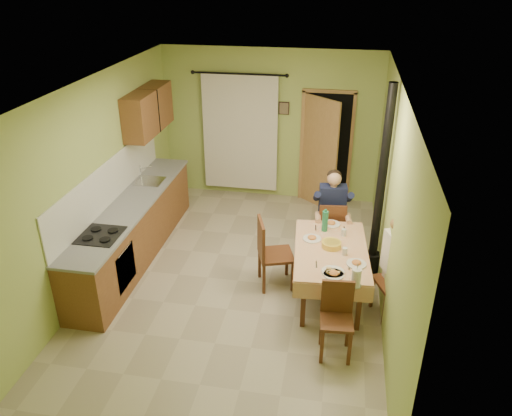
% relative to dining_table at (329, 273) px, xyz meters
% --- Properties ---
extents(floor, '(4.00, 6.00, 0.01)m').
position_rel_dining_table_xyz_m(floor, '(-1.30, 0.14, -0.38)').
color(floor, tan).
rests_on(floor, ground).
extents(room_shell, '(4.04, 6.04, 2.82)m').
position_rel_dining_table_xyz_m(room_shell, '(-1.30, 0.14, 1.44)').
color(room_shell, '#A6BD61').
rests_on(room_shell, ground).
extents(kitchen_run, '(0.64, 3.64, 1.56)m').
position_rel_dining_table_xyz_m(kitchen_run, '(-3.01, 0.54, 0.10)').
color(kitchen_run, brown).
rests_on(kitchen_run, ground).
extents(upper_cabinets, '(0.35, 1.40, 0.70)m').
position_rel_dining_table_xyz_m(upper_cabinets, '(-3.12, 1.84, 1.57)').
color(upper_cabinets, brown).
rests_on(upper_cabinets, room_shell).
extents(curtain, '(1.70, 0.07, 2.22)m').
position_rel_dining_table_xyz_m(curtain, '(-1.85, 3.04, 0.88)').
color(curtain, black).
rests_on(curtain, ground).
extents(doorway, '(0.96, 0.58, 2.15)m').
position_rel_dining_table_xyz_m(doorway, '(-0.30, 2.99, 0.67)').
color(doorway, black).
rests_on(doorway, ground).
extents(dining_table, '(1.07, 1.65, 0.76)m').
position_rel_dining_table_xyz_m(dining_table, '(0.00, 0.00, 0.00)').
color(dining_table, '#DFA479').
rests_on(dining_table, ground).
extents(tableware, '(0.84, 1.64, 0.33)m').
position_rel_dining_table_xyz_m(tableware, '(0.04, -0.08, 0.43)').
color(tableware, white).
rests_on(tableware, dining_table).
extents(chair_far, '(0.44, 0.44, 0.96)m').
position_rel_dining_table_xyz_m(chair_far, '(-0.04, 1.05, -0.09)').
color(chair_far, '#572E17').
rests_on(chair_far, ground).
extents(chair_near, '(0.40, 0.40, 0.92)m').
position_rel_dining_table_xyz_m(chair_near, '(0.12, -1.10, -0.09)').
color(chair_near, '#572E17').
rests_on(chair_near, ground).
extents(chair_right, '(0.58, 0.58, 1.01)m').
position_rel_dining_table_xyz_m(chair_right, '(0.84, -0.23, -0.09)').
color(chair_right, '#572E17').
rests_on(chair_right, ground).
extents(chair_left, '(0.58, 0.58, 1.03)m').
position_rel_dining_table_xyz_m(chair_left, '(-0.77, 0.16, -0.09)').
color(chair_left, '#572E17').
rests_on(chair_left, ground).
extents(man_far, '(0.61, 0.50, 1.39)m').
position_rel_dining_table_xyz_m(man_far, '(-0.04, 1.06, 0.50)').
color(man_far, '#141938').
rests_on(man_far, chair_far).
extents(man_right, '(0.59, 0.65, 1.39)m').
position_rel_dining_table_xyz_m(man_right, '(0.83, -0.23, 0.50)').
color(man_right, white).
rests_on(man_right, chair_right).
extents(stove_flue, '(0.24, 0.24, 2.80)m').
position_rel_dining_table_xyz_m(stove_flue, '(0.60, 0.74, 0.64)').
color(stove_flue, black).
rests_on(stove_flue, ground).
extents(picture_back, '(0.19, 0.03, 0.23)m').
position_rel_dining_table_xyz_m(picture_back, '(-1.05, 3.11, 1.37)').
color(picture_back, black).
rests_on(picture_back, room_shell).
extents(picture_right, '(0.03, 0.31, 0.21)m').
position_rel_dining_table_xyz_m(picture_right, '(0.67, 1.34, 1.47)').
color(picture_right, brown).
rests_on(picture_right, room_shell).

